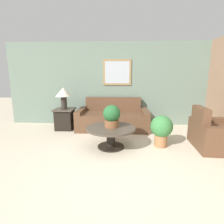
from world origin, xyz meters
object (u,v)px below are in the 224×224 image
Objects in this scene: table_lamp at (63,94)px; side_table at (65,119)px; couch_main at (113,119)px; potted_plant_floor at (161,129)px; coffee_table at (111,133)px; armchair at (215,135)px; potted_plant_on_table at (112,116)px.

side_table is at bearing 180.00° from table_lamp.
couch_main is 2.94× the size of potted_plant_floor.
couch_main is 1.42m from side_table.
couch_main is 1.94× the size of coffee_table.
side_table is at bearing 137.99° from coffee_table.
armchair is 2.27m from coffee_table.
table_lamp is (-1.42, -0.12, 0.76)m from couch_main.
table_lamp is at bearing 139.35° from potted_plant_on_table.
couch_main is at bearing 91.84° from potted_plant_on_table.
couch_main is 1.42m from coffee_table.
table_lamp reaches higher than potted_plant_on_table.
coffee_table is at bearing -88.88° from couch_main.
table_lamp is at bearing 155.20° from potted_plant_floor.
coffee_table is at bearing -42.01° from table_lamp.
table_lamp is (0.00, 0.00, 0.74)m from side_table.
armchair is at bearing 1.86° from coffee_table.
potted_plant_on_table is at bearing 94.30° from armchair.
potted_plant_on_table reaches higher than couch_main.
coffee_table is 2.20× the size of potted_plant_on_table.
armchair is 1.54× the size of potted_plant_floor.
couch_main is at bearing 4.70° from side_table.
coffee_table is 1.52× the size of potted_plant_floor.
coffee_table is 1.13m from potted_plant_floor.
side_table is 1.97m from potted_plant_on_table.
potted_plant_floor is (-1.15, 0.04, 0.11)m from armchair.
potted_plant_on_table is at bearing -88.16° from couch_main.
side_table is (-1.42, -0.12, 0.01)m from couch_main.
couch_main is 2.66m from armchair.
table_lamp reaches higher than side_table.
coffee_table is at bearing -42.01° from side_table.
side_table is 1.26× the size of potted_plant_on_table.
potted_plant_floor is at bearing 91.53° from armchair.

